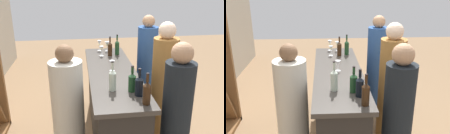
{
  "view_description": "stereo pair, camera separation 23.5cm",
  "coord_description": "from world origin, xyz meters",
  "views": [
    {
      "loc": [
        -3.02,
        0.41,
        2.15
      ],
      "look_at": [
        0.0,
        0.0,
        1.05
      ],
      "focal_mm": 40.11,
      "sensor_mm": 36.0,
      "label": 1
    },
    {
      "loc": [
        -3.04,
        0.18,
        2.15
      ],
      "look_at": [
        0.0,
        0.0,
        1.05
      ],
      "focal_mm": 40.11,
      "sensor_mm": 36.0,
      "label": 2
    }
  ],
  "objects": [
    {
      "name": "person_left_guest",
      "position": [
        0.7,
        -0.66,
        0.75
      ],
      "size": [
        0.41,
        0.41,
        1.61
      ],
      "rotation": [
        0.0,
        0.0,
        1.19
      ],
      "color": "#284C8C",
      "rests_on": "ground"
    },
    {
      "name": "wine_bottle_center_olive_green",
      "position": [
        -0.64,
        -0.13,
        1.11
      ],
      "size": [
        0.08,
        0.08,
        0.29
      ],
      "color": "#193D1E",
      "rests_on": "bar_counter"
    },
    {
      "name": "person_server_behind",
      "position": [
        -0.33,
        0.58,
        0.66
      ],
      "size": [
        0.41,
        0.41,
        1.46
      ],
      "rotation": [
        0.0,
        0.0,
        -1.51
      ],
      "color": "beige",
      "rests_on": "ground"
    },
    {
      "name": "wine_glass_far_left",
      "position": [
        0.96,
        0.08,
        1.12
      ],
      "size": [
        0.07,
        0.07,
        0.17
      ],
      "color": "white",
      "rests_on": "bar_counter"
    },
    {
      "name": "wine_bottle_rightmost_amber_brown",
      "position": [
        0.66,
        -0.06,
        1.11
      ],
      "size": [
        0.07,
        0.07,
        0.3
      ],
      "color": "#331E0F",
      "rests_on": "bar_counter"
    },
    {
      "name": "wine_bottle_second_right_clear_pale",
      "position": [
        -0.59,
        0.08,
        1.12
      ],
      "size": [
        0.08,
        0.08,
        0.33
      ],
      "color": "#B7C6B2",
      "rests_on": "bar_counter"
    },
    {
      "name": "wine_glass_near_left",
      "position": [
        0.93,
        -0.05,
        1.11
      ],
      "size": [
        0.08,
        0.08,
        0.16
      ],
      "color": "white",
      "rests_on": "bar_counter"
    },
    {
      "name": "person_center_guest",
      "position": [
        0.02,
        -0.72,
        0.76
      ],
      "size": [
        0.43,
        0.43,
        1.62
      ],
      "rotation": [
        0.0,
        0.0,
        1.24
      ],
      "color": "#9E6B33",
      "rests_on": "ground"
    },
    {
      "name": "person_right_guest",
      "position": [
        -0.85,
        -0.56,
        0.74
      ],
      "size": [
        0.38,
        0.38,
        1.58
      ],
      "rotation": [
        0.0,
        0.0,
        1.28
      ],
      "color": "black",
      "rests_on": "ground"
    },
    {
      "name": "bar_counter",
      "position": [
        0.0,
        0.0,
        0.5
      ],
      "size": [
        2.17,
        0.62,
        1.0
      ],
      "color": "#2A2723",
      "rests_on": "ground"
    },
    {
      "name": "wine_bottle_second_left_near_black",
      "position": [
        -0.75,
        -0.18,
        1.11
      ],
      "size": [
        0.08,
        0.08,
        0.29
      ],
      "color": "black",
      "rests_on": "bar_counter"
    },
    {
      "name": "wine_bottle_leftmost_amber_brown",
      "position": [
        -0.94,
        -0.2,
        1.12
      ],
      "size": [
        0.08,
        0.08,
        0.32
      ],
      "color": "#331E0F",
      "rests_on": "bar_counter"
    },
    {
      "name": "wine_glass_near_right",
      "position": [
        0.67,
        0.07,
        1.11
      ],
      "size": [
        0.07,
        0.07,
        0.15
      ],
      "color": "white",
      "rests_on": "bar_counter"
    },
    {
      "name": "wine_bottle_far_right_olive_green",
      "position": [
        0.71,
        -0.18,
        1.12
      ],
      "size": [
        0.07,
        0.07,
        0.32
      ],
      "color": "#193D1E",
      "rests_on": "bar_counter"
    },
    {
      "name": "wine_glass_near_center",
      "position": [
        -0.01,
        -0.0,
        1.1
      ],
      "size": [
        0.07,
        0.07,
        0.14
      ],
      "color": "white",
      "rests_on": "bar_counter"
    }
  ]
}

